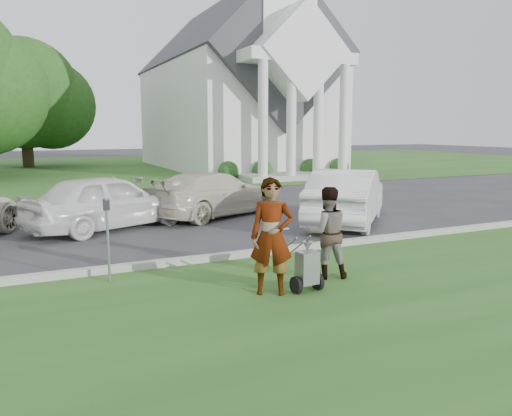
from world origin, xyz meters
TOP-DOWN VIEW (x-y plane):
  - ground at (0.00, 0.00)m, footprint 120.00×120.00m
  - grass_strip at (0.00, -3.00)m, footprint 80.00×7.00m
  - church_lawn at (0.00, 27.00)m, footprint 80.00×30.00m
  - curb at (0.00, 0.55)m, footprint 80.00×0.18m
  - church at (9.00, 23.11)m, footprint 9.19×19.00m
  - tree_back at (-4.01, 29.99)m, footprint 9.61×7.60m
  - striping_cart at (-0.13, -1.91)m, footprint 0.52×1.02m
  - person_left at (-0.71, -1.77)m, footprint 0.82×0.71m
  - person_right at (0.59, -1.37)m, footprint 0.95×0.83m
  - parking_meter_near at (-3.00, 0.03)m, footprint 0.11×0.10m
  - car_b at (-2.28, 4.87)m, footprint 4.75×3.30m
  - car_c at (1.00, 5.65)m, footprint 5.10×3.78m
  - car_d at (4.00, 2.88)m, footprint 4.43×4.56m

SIDE VIEW (x-z plane):
  - ground at x=0.00m, z-range 0.00..0.00m
  - grass_strip at x=0.00m, z-range 0.00..0.01m
  - church_lawn at x=0.00m, z-range 0.00..0.01m
  - curb at x=0.00m, z-range 0.00..0.15m
  - striping_cart at x=-0.13m, z-range -0.06..0.86m
  - car_c at x=1.00m, z-range 0.00..1.37m
  - car_b at x=-2.28m, z-range 0.00..1.50m
  - car_d at x=4.00m, z-range 0.00..1.55m
  - person_right at x=0.59m, z-range 0.00..1.65m
  - parking_meter_near at x=-3.00m, z-range 0.19..1.68m
  - person_left at x=-0.71m, z-range 0.00..1.90m
  - tree_back at x=-4.01m, z-range 0.28..9.17m
  - church at x=9.00m, z-range -6.11..17.99m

